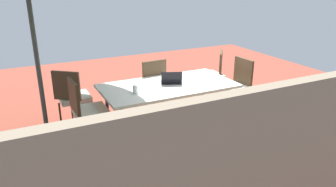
# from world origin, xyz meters

# --- Properties ---
(ground_plane) EXTENTS (10.00, 10.00, 0.02)m
(ground_plane) POSITION_xyz_m (0.00, 0.00, -0.01)
(ground_plane) COLOR brown
(hedge_row) EXTENTS (6.30, 0.76, 1.06)m
(hedge_row) POSITION_xyz_m (0.00, 2.14, 0.53)
(hedge_row) COLOR #1E4C23
(hedge_row) RESTS_ON ground_plane
(dining_table) EXTENTS (2.06, 1.05, 0.73)m
(dining_table) POSITION_xyz_m (0.00, 0.00, 0.68)
(dining_table) COLOR white
(dining_table) RESTS_ON ground_plane
(chair_south) EXTENTS (0.46, 0.47, 0.98)m
(chair_south) POSITION_xyz_m (-0.01, -0.70, 0.55)
(chair_south) COLOR silver
(chair_south) RESTS_ON ground_plane
(chair_southeast) EXTENTS (0.58, 0.58, 0.98)m
(chair_southeast) POSITION_xyz_m (1.34, -0.66, 0.55)
(chair_southeast) COLOR silver
(chair_southeast) RESTS_ON ground_plane
(chair_west) EXTENTS (0.47, 0.46, 0.98)m
(chair_west) POSITION_xyz_m (-1.31, 0.01, 0.55)
(chair_west) COLOR silver
(chair_west) RESTS_ON ground_plane
(chair_east) EXTENTS (0.47, 0.46, 0.98)m
(chair_east) POSITION_xyz_m (1.27, -0.04, 0.55)
(chair_east) COLOR silver
(chair_east) RESTS_ON ground_plane
(chair_southwest) EXTENTS (0.58, 0.58, 0.98)m
(chair_southwest) POSITION_xyz_m (-1.30, -0.71, 0.55)
(chair_southwest) COLOR silver
(chair_southwest) RESTS_ON ground_plane
(laptop) EXTENTS (0.39, 0.35, 0.21)m
(laptop) POSITION_xyz_m (-0.07, -0.02, 0.77)
(laptop) COLOR #2D2D33
(laptop) RESTS_ON dining_table
(cup) EXTENTS (0.08, 0.08, 0.11)m
(cup) POSITION_xyz_m (0.59, 0.13, 0.78)
(cup) COLOR white
(cup) RESTS_ON dining_table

